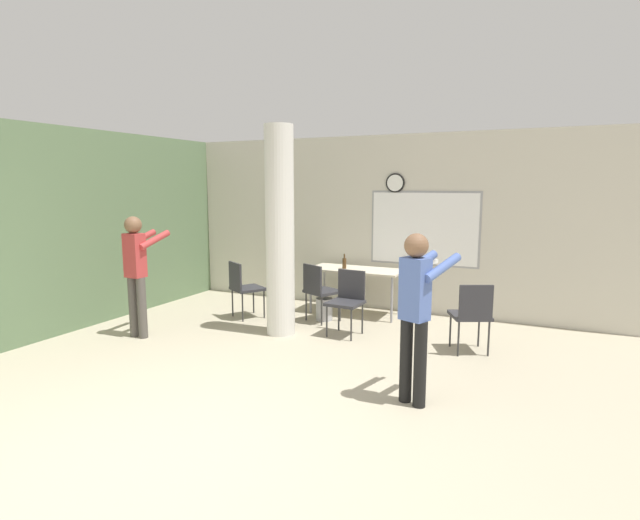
{
  "coord_description": "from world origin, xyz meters",
  "views": [
    {
      "loc": [
        2.54,
        -2.67,
        2.03
      ],
      "look_at": [
        0.19,
        2.31,
        1.19
      ],
      "focal_mm": 28.0,
      "sensor_mm": 36.0,
      "label": 1
    }
  ],
  "objects_px": {
    "bottle_on_table": "(344,263)",
    "person_watching_back": "(137,267)",
    "folding_table": "(356,272)",
    "chair_table_front": "(347,298)",
    "chair_mid_room": "(472,312)",
    "person_playing_side": "(416,305)",
    "chair_near_pillar": "(243,285)",
    "chair_table_left": "(319,288)"
  },
  "relations": [
    {
      "from": "chair_table_front",
      "to": "chair_mid_room",
      "type": "xyz_separation_m",
      "value": [
        1.65,
        -0.08,
        0.0
      ]
    },
    {
      "from": "folding_table",
      "to": "chair_table_front",
      "type": "xyz_separation_m",
      "value": [
        0.29,
        -1.07,
        -0.15
      ]
    },
    {
      "from": "chair_near_pillar",
      "to": "person_watching_back",
      "type": "distance_m",
      "value": 1.63
    },
    {
      "from": "chair_table_front",
      "to": "person_watching_back",
      "type": "height_order",
      "value": "person_watching_back"
    },
    {
      "from": "bottle_on_table",
      "to": "chair_table_left",
      "type": "height_order",
      "value": "bottle_on_table"
    },
    {
      "from": "bottle_on_table",
      "to": "chair_table_front",
      "type": "xyz_separation_m",
      "value": [
        0.46,
        -1.01,
        -0.3
      ]
    },
    {
      "from": "folding_table",
      "to": "chair_mid_room",
      "type": "xyz_separation_m",
      "value": [
        1.94,
        -1.16,
        -0.15
      ]
    },
    {
      "from": "person_playing_side",
      "to": "bottle_on_table",
      "type": "bearing_deg",
      "value": 123.91
    },
    {
      "from": "bottle_on_table",
      "to": "person_watching_back",
      "type": "bearing_deg",
      "value": -131.2
    },
    {
      "from": "bottle_on_table",
      "to": "person_playing_side",
      "type": "xyz_separation_m",
      "value": [
        1.85,
        -2.76,
        0.13
      ]
    },
    {
      "from": "bottle_on_table",
      "to": "chair_mid_room",
      "type": "height_order",
      "value": "bottle_on_table"
    },
    {
      "from": "chair_table_left",
      "to": "folding_table",
      "type": "bearing_deg",
      "value": 64.44
    },
    {
      "from": "bottle_on_table",
      "to": "chair_table_front",
      "type": "relative_size",
      "value": 0.27
    },
    {
      "from": "bottle_on_table",
      "to": "person_playing_side",
      "type": "relative_size",
      "value": 0.15
    },
    {
      "from": "chair_table_left",
      "to": "chair_mid_room",
      "type": "xyz_separation_m",
      "value": [
        2.26,
        -0.49,
        0.0
      ]
    },
    {
      "from": "bottle_on_table",
      "to": "person_watching_back",
      "type": "relative_size",
      "value": 0.14
    },
    {
      "from": "bottle_on_table",
      "to": "chair_table_front",
      "type": "height_order",
      "value": "bottle_on_table"
    },
    {
      "from": "chair_table_front",
      "to": "chair_table_left",
      "type": "xyz_separation_m",
      "value": [
        -0.61,
        0.4,
        0.0
      ]
    },
    {
      "from": "chair_table_front",
      "to": "chair_near_pillar",
      "type": "distance_m",
      "value": 1.75
    },
    {
      "from": "chair_mid_room",
      "to": "person_playing_side",
      "type": "height_order",
      "value": "person_playing_side"
    },
    {
      "from": "folding_table",
      "to": "person_playing_side",
      "type": "xyz_separation_m",
      "value": [
        1.68,
        -2.82,
        0.28
      ]
    },
    {
      "from": "chair_table_left",
      "to": "chair_near_pillar",
      "type": "distance_m",
      "value": 1.17
    },
    {
      "from": "person_watching_back",
      "to": "chair_table_front",
      "type": "bearing_deg",
      "value": 27.47
    },
    {
      "from": "bottle_on_table",
      "to": "chair_table_left",
      "type": "bearing_deg",
      "value": -103.57
    },
    {
      "from": "bottle_on_table",
      "to": "chair_table_left",
      "type": "relative_size",
      "value": 0.27
    },
    {
      "from": "folding_table",
      "to": "chair_mid_room",
      "type": "bearing_deg",
      "value": -30.82
    },
    {
      "from": "bottle_on_table",
      "to": "chair_near_pillar",
      "type": "bearing_deg",
      "value": -144.61
    },
    {
      "from": "chair_table_front",
      "to": "person_playing_side",
      "type": "height_order",
      "value": "person_playing_side"
    },
    {
      "from": "chair_mid_room",
      "to": "person_watching_back",
      "type": "distance_m",
      "value": 4.32
    },
    {
      "from": "bottle_on_table",
      "to": "person_watching_back",
      "type": "height_order",
      "value": "person_watching_back"
    },
    {
      "from": "bottle_on_table",
      "to": "person_watching_back",
      "type": "distance_m",
      "value": 3.06
    },
    {
      "from": "chair_near_pillar",
      "to": "chair_mid_room",
      "type": "height_order",
      "value": "same"
    },
    {
      "from": "chair_table_left",
      "to": "person_playing_side",
      "type": "relative_size",
      "value": 0.54
    },
    {
      "from": "bottle_on_table",
      "to": "chair_table_front",
      "type": "distance_m",
      "value": 1.15
    },
    {
      "from": "bottle_on_table",
      "to": "chair_mid_room",
      "type": "xyz_separation_m",
      "value": [
        2.11,
        -1.1,
        -0.3
      ]
    },
    {
      "from": "chair_near_pillar",
      "to": "person_playing_side",
      "type": "xyz_separation_m",
      "value": [
        3.13,
        -1.85,
        0.43
      ]
    },
    {
      "from": "chair_mid_room",
      "to": "person_playing_side",
      "type": "xyz_separation_m",
      "value": [
        -0.26,
        -1.66,
        0.43
      ]
    },
    {
      "from": "folding_table",
      "to": "chair_mid_room",
      "type": "relative_size",
      "value": 1.67
    },
    {
      "from": "person_playing_side",
      "to": "person_watching_back",
      "type": "bearing_deg",
      "value": 173.25
    },
    {
      "from": "person_watching_back",
      "to": "chair_mid_room",
      "type": "bearing_deg",
      "value": 16.27
    },
    {
      "from": "chair_table_left",
      "to": "person_watching_back",
      "type": "relative_size",
      "value": 0.54
    },
    {
      "from": "chair_mid_room",
      "to": "person_watching_back",
      "type": "bearing_deg",
      "value": -163.73
    }
  ]
}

